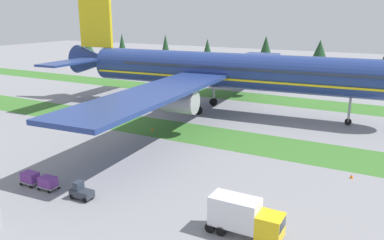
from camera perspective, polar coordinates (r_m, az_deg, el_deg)
The scene contains 11 objects.
grass_strip_near at distance 64.16m, azimuth 4.27°, elevation -2.59°, with size 320.00×10.30×0.01m, color #3D752D.
grass_strip_far at distance 93.88m, azimuth 12.58°, elevation 2.83°, with size 320.00×10.30×0.01m, color #3D752D.
airliner at distance 80.04m, azimuth 3.67°, elevation 7.33°, with size 71.23×87.58×24.04m.
baggage_tug at distance 45.08m, azimuth -15.85°, elevation -10.05°, with size 2.63×1.36×1.97m.
cargo_dolly_lead at distance 48.40m, azimuth -20.26°, elevation -8.50°, with size 2.23×1.55×1.55m.
cargo_dolly_second at distance 50.47m, azimuth -22.52°, elevation -7.74°, with size 2.23×1.55×1.55m.
catering_truck at distance 36.69m, azimuth 7.60°, elevation -13.72°, with size 6.97×2.35×3.58m.
taxiway_marker_0 at distance 67.82m, azimuth -5.79°, elevation -1.37°, with size 0.44×0.44×0.63m, color orange.
taxiway_marker_1 at distance 72.74m, azimuth -12.08°, elevation -0.48°, with size 0.44×0.44×0.62m, color orange.
taxiway_marker_2 at distance 52.52m, azimuth 22.25°, elevation -7.59°, with size 0.44×0.44×0.53m, color orange.
distant_tree_line at distance 132.99m, azimuth 17.89°, elevation 9.16°, with size 202.02×9.41×12.35m.
Camera 1 is at (25.04, -17.06, 19.66)m, focal length 36.60 mm.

